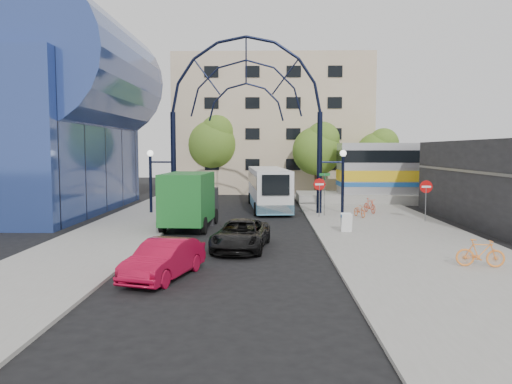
{
  "coord_description": "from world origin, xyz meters",
  "views": [
    {
      "loc": [
        1.4,
        -20.11,
        4.43
      ],
      "look_at": [
        0.84,
        6.0,
        2.22
      ],
      "focal_mm": 35.0,
      "sensor_mm": 36.0,
      "label": 1
    }
  ],
  "objects_px": {
    "train_car": "(489,168)",
    "bike_near_a": "(360,211)",
    "tree_north_a": "(318,148)",
    "black_suv": "(241,235)",
    "bike_far_b": "(480,253)",
    "street_name_sign": "(325,185)",
    "sandwich_board": "(346,220)",
    "tree_north_b": "(214,142)",
    "green_truck": "(191,201)",
    "do_not_enter_sign": "(426,191)",
    "red_sedan": "(164,259)",
    "tree_north_c": "(379,152)",
    "gateway_arch": "(246,89)",
    "stop_sign": "(319,188)",
    "city_bus": "(268,188)",
    "bike_near_b": "(370,206)"
  },
  "relations": [
    {
      "from": "green_truck",
      "to": "bike_near_a",
      "type": "relative_size",
      "value": 4.07
    },
    {
      "from": "black_suv",
      "to": "bike_near_a",
      "type": "distance_m",
      "value": 12.37
    },
    {
      "from": "tree_north_a",
      "to": "stop_sign",
      "type": "bearing_deg",
      "value": -95.42
    },
    {
      "from": "tree_north_c",
      "to": "black_suv",
      "type": "xyz_separation_m",
      "value": [
        -11.86,
        -26.14,
        -3.61
      ]
    },
    {
      "from": "stop_sign",
      "to": "tree_north_b",
      "type": "distance_m",
      "value": 20.18
    },
    {
      "from": "do_not_enter_sign",
      "to": "green_truck",
      "type": "height_order",
      "value": "green_truck"
    },
    {
      "from": "street_name_sign",
      "to": "do_not_enter_sign",
      "type": "bearing_deg",
      "value": -24.16
    },
    {
      "from": "city_bus",
      "to": "tree_north_a",
      "type": "bearing_deg",
      "value": 56.51
    },
    {
      "from": "bike_near_b",
      "to": "bike_far_b",
      "type": "relative_size",
      "value": 0.97
    },
    {
      "from": "tree_north_b",
      "to": "bike_far_b",
      "type": "height_order",
      "value": "tree_north_b"
    },
    {
      "from": "tree_north_c",
      "to": "green_truck",
      "type": "bearing_deg",
      "value": -126.68
    },
    {
      "from": "do_not_enter_sign",
      "to": "tree_north_b",
      "type": "xyz_separation_m",
      "value": [
        -14.88,
        19.93,
        3.29
      ]
    },
    {
      "from": "stop_sign",
      "to": "bike_far_b",
      "type": "height_order",
      "value": "stop_sign"
    },
    {
      "from": "gateway_arch",
      "to": "bike_near_a",
      "type": "xyz_separation_m",
      "value": [
        7.39,
        -2.1,
        -8.02
      ]
    },
    {
      "from": "sandwich_board",
      "to": "train_car",
      "type": "height_order",
      "value": "train_car"
    },
    {
      "from": "tree_north_b",
      "to": "train_car",
      "type": "bearing_deg",
      "value": -18.36
    },
    {
      "from": "bike_near_a",
      "to": "black_suv",
      "type": "bearing_deg",
      "value": -141.03
    },
    {
      "from": "bike_far_b",
      "to": "sandwich_board",
      "type": "bearing_deg",
      "value": 35.3
    },
    {
      "from": "stop_sign",
      "to": "train_car",
      "type": "distance_m",
      "value": 18.22
    },
    {
      "from": "red_sedan",
      "to": "tree_north_c",
      "type": "bearing_deg",
      "value": 81.19
    },
    {
      "from": "gateway_arch",
      "to": "city_bus",
      "type": "relative_size",
      "value": 1.22
    },
    {
      "from": "tree_north_a",
      "to": "red_sedan",
      "type": "bearing_deg",
      "value": -105.82
    },
    {
      "from": "stop_sign",
      "to": "street_name_sign",
      "type": "bearing_deg",
      "value": 56.36
    },
    {
      "from": "train_car",
      "to": "bike_near_a",
      "type": "distance_m",
      "value": 16.33
    },
    {
      "from": "gateway_arch",
      "to": "sandwich_board",
      "type": "bearing_deg",
      "value": -55.09
    },
    {
      "from": "tree_north_b",
      "to": "green_truck",
      "type": "xyz_separation_m",
      "value": [
        0.99,
        -22.16,
        -3.68
      ]
    },
    {
      "from": "tree_north_a",
      "to": "bike_far_b",
      "type": "bearing_deg",
      "value": -83.5
    },
    {
      "from": "tree_north_c",
      "to": "gateway_arch",
      "type": "bearing_deg",
      "value": -131.04
    },
    {
      "from": "train_car",
      "to": "bike_far_b",
      "type": "bearing_deg",
      "value": -114.21
    },
    {
      "from": "tree_north_a",
      "to": "bike_near_a",
      "type": "xyz_separation_m",
      "value": [
        1.27,
        -14.03,
        -4.07
      ]
    },
    {
      "from": "sandwich_board",
      "to": "city_bus",
      "type": "height_order",
      "value": "city_bus"
    },
    {
      "from": "stop_sign",
      "to": "bike_near_b",
      "type": "relative_size",
      "value": 1.5
    },
    {
      "from": "tree_north_a",
      "to": "black_suv",
      "type": "xyz_separation_m",
      "value": [
        -5.86,
        -24.14,
        -3.94
      ]
    },
    {
      "from": "stop_sign",
      "to": "red_sedan",
      "type": "distance_m",
      "value": 16.8
    },
    {
      "from": "tree_north_c",
      "to": "do_not_enter_sign",
      "type": "bearing_deg",
      "value": -93.58
    },
    {
      "from": "gateway_arch",
      "to": "bike_near_a",
      "type": "bearing_deg",
      "value": -15.88
    },
    {
      "from": "tree_north_b",
      "to": "black_suv",
      "type": "bearing_deg",
      "value": -81.63
    },
    {
      "from": "tree_north_b",
      "to": "green_truck",
      "type": "relative_size",
      "value": 1.25
    },
    {
      "from": "city_bus",
      "to": "black_suv",
      "type": "bearing_deg",
      "value": -99.48
    },
    {
      "from": "street_name_sign",
      "to": "green_truck",
      "type": "height_order",
      "value": "green_truck"
    },
    {
      "from": "black_suv",
      "to": "train_car",
      "type": "bearing_deg",
      "value": 52.04
    },
    {
      "from": "stop_sign",
      "to": "tree_north_a",
      "type": "bearing_deg",
      "value": 84.58
    },
    {
      "from": "gateway_arch",
      "to": "stop_sign",
      "type": "bearing_deg",
      "value": -22.63
    },
    {
      "from": "tree_north_c",
      "to": "tree_north_a",
      "type": "bearing_deg",
      "value": -161.56
    },
    {
      "from": "sandwich_board",
      "to": "bike_near_a",
      "type": "xyz_separation_m",
      "value": [
        1.79,
        5.92,
        -0.21
      ]
    },
    {
      "from": "stop_sign",
      "to": "green_truck",
      "type": "relative_size",
      "value": 0.39
    },
    {
      "from": "black_suv",
      "to": "bike_near_a",
      "type": "relative_size",
      "value": 3.03
    },
    {
      "from": "gateway_arch",
      "to": "bike_far_b",
      "type": "relative_size",
      "value": 7.92
    },
    {
      "from": "stop_sign",
      "to": "tree_north_a",
      "type": "xyz_separation_m",
      "value": [
        1.32,
        13.93,
        2.61
      ]
    },
    {
      "from": "street_name_sign",
      "to": "sandwich_board",
      "type": "xyz_separation_m",
      "value": [
        0.4,
        -6.62,
        -1.39
      ]
    }
  ]
}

